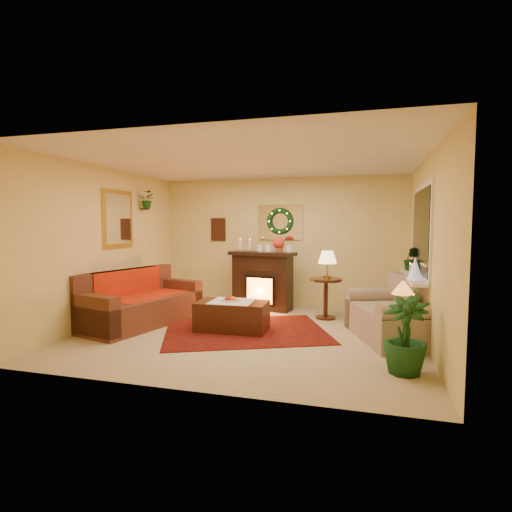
% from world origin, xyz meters
% --- Properties ---
extents(floor, '(5.00, 5.00, 0.00)m').
position_xyz_m(floor, '(0.00, 0.00, 0.00)').
color(floor, beige).
rests_on(floor, ground).
extents(ceiling, '(5.00, 5.00, 0.00)m').
position_xyz_m(ceiling, '(0.00, 0.00, 2.60)').
color(ceiling, white).
rests_on(ceiling, ground).
extents(wall_back, '(5.00, 5.00, 0.00)m').
position_xyz_m(wall_back, '(0.00, 2.25, 1.30)').
color(wall_back, '#EFD88C').
rests_on(wall_back, ground).
extents(wall_front, '(5.00, 5.00, 0.00)m').
position_xyz_m(wall_front, '(0.00, -2.25, 1.30)').
color(wall_front, '#EFD88C').
rests_on(wall_front, ground).
extents(wall_left, '(4.50, 4.50, 0.00)m').
position_xyz_m(wall_left, '(-2.50, 0.00, 1.30)').
color(wall_left, '#EFD88C').
rests_on(wall_left, ground).
extents(wall_right, '(4.50, 4.50, 0.00)m').
position_xyz_m(wall_right, '(2.50, 0.00, 1.30)').
color(wall_right, '#EFD88C').
rests_on(wall_right, ground).
extents(area_rug, '(2.96, 2.65, 0.01)m').
position_xyz_m(area_rug, '(-0.08, 0.03, 0.01)').
color(area_rug, '#480F11').
rests_on(area_rug, floor).
extents(sofa, '(1.41, 2.25, 0.90)m').
position_xyz_m(sofa, '(-1.87, 0.00, 0.43)').
color(sofa, brown).
rests_on(sofa, floor).
extents(red_throw, '(0.87, 1.41, 0.02)m').
position_xyz_m(red_throw, '(-1.92, 0.16, 0.46)').
color(red_throw, red).
rests_on(red_throw, sofa).
extents(fireplace, '(1.20, 0.59, 1.06)m').
position_xyz_m(fireplace, '(-0.24, 1.69, 0.55)').
color(fireplace, black).
rests_on(fireplace, floor).
extents(poinsettia, '(0.22, 0.22, 0.22)m').
position_xyz_m(poinsettia, '(0.09, 1.66, 1.30)').
color(poinsettia, red).
rests_on(poinsettia, fireplace).
extents(mantel_candle_a, '(0.06, 0.06, 0.19)m').
position_xyz_m(mantel_candle_a, '(-0.69, 1.70, 1.26)').
color(mantel_candle_a, white).
rests_on(mantel_candle_a, fireplace).
extents(mantel_candle_b, '(0.07, 0.07, 0.20)m').
position_xyz_m(mantel_candle_b, '(-0.49, 1.68, 1.26)').
color(mantel_candle_b, white).
rests_on(mantel_candle_b, fireplace).
extents(mantel_mirror, '(0.92, 0.02, 0.72)m').
position_xyz_m(mantel_mirror, '(0.00, 2.23, 1.70)').
color(mantel_mirror, white).
rests_on(mantel_mirror, wall_back).
extents(wreath, '(0.55, 0.11, 0.55)m').
position_xyz_m(wreath, '(0.00, 2.19, 1.72)').
color(wreath, '#194719').
rests_on(wreath, wall_back).
extents(wall_art, '(0.32, 0.03, 0.48)m').
position_xyz_m(wall_art, '(-1.35, 2.23, 1.55)').
color(wall_art, '#381E11').
rests_on(wall_art, wall_back).
extents(gold_mirror, '(0.03, 0.84, 1.00)m').
position_xyz_m(gold_mirror, '(-2.48, 0.30, 1.75)').
color(gold_mirror, gold).
rests_on(gold_mirror, wall_left).
extents(hanging_plant, '(0.33, 0.28, 0.36)m').
position_xyz_m(hanging_plant, '(-2.34, 1.05, 1.97)').
color(hanging_plant, '#194719').
rests_on(hanging_plant, wall_left).
extents(loveseat, '(1.36, 1.74, 0.89)m').
position_xyz_m(loveseat, '(2.06, 0.18, 0.42)').
color(loveseat, tan).
rests_on(loveseat, floor).
extents(window_frame, '(0.03, 1.86, 1.36)m').
position_xyz_m(window_frame, '(2.48, 0.55, 1.55)').
color(window_frame, white).
rests_on(window_frame, wall_right).
extents(window_glass, '(0.02, 1.70, 1.22)m').
position_xyz_m(window_glass, '(2.47, 0.55, 1.55)').
color(window_glass, black).
rests_on(window_glass, wall_right).
extents(window_sill, '(0.22, 1.86, 0.04)m').
position_xyz_m(window_sill, '(2.38, 0.55, 0.87)').
color(window_sill, white).
rests_on(window_sill, wall_right).
extents(mini_tree, '(0.21, 0.21, 0.32)m').
position_xyz_m(mini_tree, '(2.35, 0.07, 1.04)').
color(mini_tree, silver).
rests_on(mini_tree, window_sill).
extents(sill_plant, '(0.28, 0.23, 0.51)m').
position_xyz_m(sill_plant, '(2.41, 1.25, 1.08)').
color(sill_plant, '#194B1D').
rests_on(sill_plant, window_sill).
extents(side_table_round, '(0.64, 0.64, 0.71)m').
position_xyz_m(side_table_round, '(1.03, 1.22, 0.33)').
color(side_table_round, '#4C1F17').
rests_on(side_table_round, floor).
extents(lamp_cream, '(0.32, 0.32, 0.50)m').
position_xyz_m(lamp_cream, '(1.05, 1.22, 0.88)').
color(lamp_cream, '#FFDF8B').
rests_on(lamp_cream, side_table_round).
extents(end_table_square, '(0.56, 0.56, 0.54)m').
position_xyz_m(end_table_square, '(2.19, -0.29, 0.27)').
color(end_table_square, black).
rests_on(end_table_square, floor).
extents(lamp_tiffany, '(0.29, 0.29, 0.43)m').
position_xyz_m(lamp_tiffany, '(2.17, -0.31, 0.74)').
color(lamp_tiffany, orange).
rests_on(lamp_tiffany, end_table_square).
extents(coffee_table, '(1.11, 0.63, 0.46)m').
position_xyz_m(coffee_table, '(-0.29, 0.01, 0.21)').
color(coffee_table, black).
rests_on(coffee_table, floor).
extents(fruit_bowl, '(0.28, 0.28, 0.07)m').
position_xyz_m(fruit_bowl, '(-0.33, 0.02, 0.45)').
color(fruit_bowl, beige).
rests_on(fruit_bowl, coffee_table).
extents(floor_palm, '(1.90, 1.90, 2.58)m').
position_xyz_m(floor_palm, '(2.13, -1.18, 0.45)').
color(floor_palm, '#174D14').
rests_on(floor_palm, floor).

